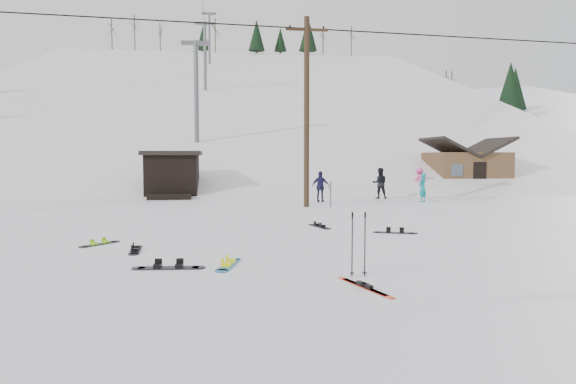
{
  "coord_description": "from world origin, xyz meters",
  "views": [
    {
      "loc": [
        -1.93,
        -10.35,
        2.44
      ],
      "look_at": [
        -0.1,
        4.34,
        1.4
      ],
      "focal_mm": 32.0,
      "sensor_mm": 36.0,
      "label": 1
    }
  ],
  "objects": [
    {
      "name": "board_scatter_d",
      "position": [
        3.43,
        5.22,
        0.03
      ],
      "size": [
        1.34,
        0.65,
        0.1
      ],
      "rotation": [
        0.0,
        0.0,
        -0.34
      ],
      "color": "black",
      "rests_on": "ground"
    },
    {
      "name": "lift_tower_far",
      "position": [
        -4.0,
        70.0,
        20.86
      ],
      "size": [
        2.2,
        0.36,
        8.0
      ],
      "color": "#595B60",
      "rests_on": "ski_slope"
    },
    {
      "name": "board_scatter_a",
      "position": [
        -3.15,
        0.86,
        0.03
      ],
      "size": [
        1.59,
        0.39,
        0.11
      ],
      "rotation": [
        0.0,
        0.0,
        -0.07
      ],
      "color": "black",
      "rests_on": "ground"
    },
    {
      "name": "utility_pole",
      "position": [
        2.0,
        14.0,
        4.68
      ],
      "size": [
        2.0,
        0.26,
        9.0
      ],
      "color": "#3A2819",
      "rests_on": "ground"
    },
    {
      "name": "ski_slope",
      "position": [
        0.0,
        55.0,
        -12.0
      ],
      "size": [
        60.0,
        85.24,
        65.97
      ],
      "primitive_type": "cube",
      "rotation": [
        0.31,
        0.0,
        0.0
      ],
      "color": "white",
      "rests_on": "ground"
    },
    {
      "name": "skier_pink",
      "position": [
        10.72,
        21.76,
        0.84
      ],
      "size": [
        1.2,
        0.86,
        1.68
      ],
      "primitive_type": "imported",
      "rotation": [
        0.0,
        0.0,
        3.38
      ],
      "color": "#D84C8D",
      "rests_on": "ground"
    },
    {
      "name": "trail_sign",
      "position": [
        3.1,
        13.58,
        1.27
      ],
      "size": [
        0.5,
        0.09,
        1.85
      ],
      "color": "#595B60",
      "rests_on": "ground"
    },
    {
      "name": "lift_tower_near",
      "position": [
        -4.0,
        30.0,
        7.86
      ],
      "size": [
        2.2,
        0.36,
        8.0
      ],
      "color": "#595B60",
      "rests_on": "ski_slope"
    },
    {
      "name": "ground",
      "position": [
        0.0,
        0.0,
        0.0
      ],
      "size": [
        200.0,
        200.0,
        0.0
      ],
      "primitive_type": "plane",
      "color": "white",
      "rests_on": "ground"
    },
    {
      "name": "ridge_right",
      "position": [
        38.0,
        50.0,
        -11.0
      ],
      "size": [
        45.66,
        93.98,
        54.59
      ],
      "primitive_type": "cube",
      "rotation": [
        0.21,
        -0.05,
        -0.12
      ],
      "color": "white",
      "rests_on": "ground"
    },
    {
      "name": "treeline_right",
      "position": [
        36.0,
        42.0,
        0.0
      ],
      "size": [
        20.0,
        60.0,
        10.0
      ],
      "primitive_type": null,
      "color": "black",
      "rests_on": "ground"
    },
    {
      "name": "lift_hut",
      "position": [
        -5.0,
        20.94,
        1.36
      ],
      "size": [
        3.4,
        4.1,
        2.75
      ],
      "color": "black",
      "rests_on": "ground"
    },
    {
      "name": "board_scatter_b",
      "position": [
        -4.22,
        3.12,
        0.02
      ],
      "size": [
        0.34,
        1.37,
        0.1
      ],
      "rotation": [
        0.0,
        0.0,
        1.65
      ],
      "color": "black",
      "rests_on": "ground"
    },
    {
      "name": "board_scatter_c",
      "position": [
        -5.36,
        4.19,
        0.02
      ],
      "size": [
        0.92,
        1.05,
        0.09
      ],
      "rotation": [
        0.0,
        0.0,
        0.87
      ],
      "color": "black",
      "rests_on": "ground"
    },
    {
      "name": "hero_skis",
      "position": [
        0.64,
        -1.25,
        0.03
      ],
      "size": [
        0.65,
        1.67,
        0.09
      ],
      "rotation": [
        0.0,
        0.0,
        0.33
      ],
      "color": "red",
      "rests_on": "ground"
    },
    {
      "name": "ski_poles",
      "position": [
        0.76,
        -0.32,
        0.67
      ],
      "size": [
        0.36,
        0.1,
        1.31
      ],
      "color": "black",
      "rests_on": "ground"
    },
    {
      "name": "board_scatter_f",
      "position": [
        1.32,
        6.92,
        0.03
      ],
      "size": [
        0.6,
        1.34,
        0.1
      ],
      "rotation": [
        0.0,
        0.0,
        1.88
      ],
      "color": "black",
      "rests_on": "ground"
    },
    {
      "name": "skier_dark",
      "position": [
        6.95,
        18.2,
        0.88
      ],
      "size": [
        0.97,
        0.82,
        1.77
      ],
      "primitive_type": "imported",
      "rotation": [
        0.0,
        0.0,
        2.95
      ],
      "color": "black",
      "rests_on": "ground"
    },
    {
      "name": "lift_tower_mid",
      "position": [
        -4.0,
        50.0,
        14.36
      ],
      "size": [
        2.2,
        0.36,
        8.0
      ],
      "color": "#595B60",
      "rests_on": "ski_slope"
    },
    {
      "name": "cabin",
      "position": [
        15.0,
        24.0,
        1.48
      ],
      "size": [
        5.39,
        4.4,
        3.77
      ],
      "color": "brown",
      "rests_on": "ground"
    },
    {
      "name": "hero_snowboard",
      "position": [
        -1.85,
        1.03,
        0.03
      ],
      "size": [
        0.58,
        1.48,
        0.11
      ],
      "rotation": [
        0.0,
        0.0,
        1.32
      ],
      "color": "#1B69B3",
      "rests_on": "ground"
    },
    {
      "name": "skier_navy",
      "position": [
        3.15,
        16.41,
        0.82
      ],
      "size": [
        1.04,
        0.74,
        1.64
      ],
      "primitive_type": "imported",
      "rotation": [
        0.0,
        0.0,
        2.74
      ],
      "color": "#1C1A42",
      "rests_on": "ground"
    },
    {
      "name": "skier_teal",
      "position": [
        8.58,
        15.87,
        0.77
      ],
      "size": [
        0.67,
        0.64,
        1.54
      ],
      "primitive_type": "imported",
      "rotation": [
        0.0,
        0.0,
        3.84
      ],
      "color": "#0E8A8D",
      "rests_on": "ground"
    },
    {
      "name": "treeline_crest",
      "position": [
        0.0,
        86.0,
        0.0
      ],
      "size": [
        50.0,
        6.0,
        10.0
      ],
      "primitive_type": null,
      "color": "black",
      "rests_on": "ski_slope"
    }
  ]
}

